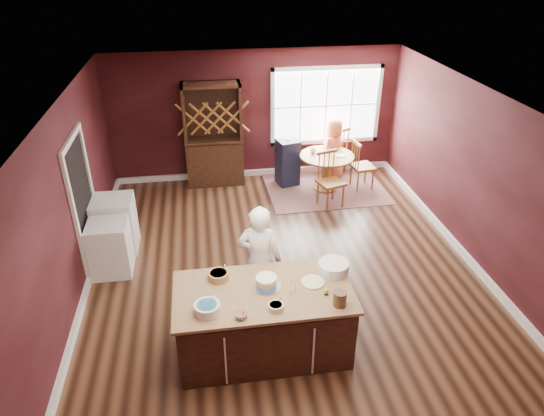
{
  "coord_description": "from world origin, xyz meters",
  "views": [
    {
      "loc": [
        -1.12,
        -6.2,
        4.55
      ],
      "look_at": [
        -0.17,
        0.05,
        1.05
      ],
      "focal_mm": 32.0,
      "sensor_mm": 36.0,
      "label": 1
    }
  ],
  "objects": [
    {
      "name": "room_shell",
      "position": [
        0.0,
        0.0,
        1.35
      ],
      "size": [
        7.0,
        7.0,
        7.0
      ],
      "color": "brown",
      "rests_on": "ground"
    },
    {
      "name": "window",
      "position": [
        1.5,
        3.47,
        1.5
      ],
      "size": [
        2.36,
        0.1,
        1.66
      ],
      "primitive_type": null,
      "color": "white",
      "rests_on": "room_shell"
    },
    {
      "name": "doorway",
      "position": [
        -2.97,
        0.6,
        1.02
      ],
      "size": [
        0.08,
        1.26,
        2.13
      ],
      "primitive_type": null,
      "color": "white",
      "rests_on": "room_shell"
    },
    {
      "name": "kitchen_island",
      "position": [
        -0.54,
        -1.71,
        0.44
      ],
      "size": [
        2.13,
        1.11,
        0.92
      ],
      "color": "black",
      "rests_on": "ground"
    },
    {
      "name": "dining_table",
      "position": [
        1.34,
        2.59,
        0.53
      ],
      "size": [
        1.1,
        1.1,
        0.75
      ],
      "color": "brown",
      "rests_on": "ground"
    },
    {
      "name": "baker",
      "position": [
        -0.49,
        -0.95,
        0.82
      ],
      "size": [
        0.68,
        0.54,
        1.64
      ],
      "primitive_type": "imported",
      "rotation": [
        0.0,
        0.0,
        2.88
      ],
      "color": "white",
      "rests_on": "ground"
    },
    {
      "name": "layer_cake",
      "position": [
        -0.5,
        -1.64,
        0.99
      ],
      "size": [
        0.35,
        0.35,
        0.14
      ],
      "primitive_type": null,
      "color": "white",
      "rests_on": "kitchen_island"
    },
    {
      "name": "bowl_blue",
      "position": [
        -1.21,
        -1.98,
        0.98
      ],
      "size": [
        0.29,
        0.29,
        0.11
      ],
      "primitive_type": "cylinder",
      "color": "white",
      "rests_on": "kitchen_island"
    },
    {
      "name": "bowl_yellow",
      "position": [
        -1.05,
        -1.39,
        0.97
      ],
      "size": [
        0.25,
        0.25,
        0.09
      ],
      "primitive_type": "cylinder",
      "color": "olive",
      "rests_on": "kitchen_island"
    },
    {
      "name": "bowl_pink",
      "position": [
        -0.85,
        -2.13,
        0.95
      ],
      "size": [
        0.15,
        0.15,
        0.05
      ],
      "primitive_type": "cylinder",
      "color": "silver",
      "rests_on": "kitchen_island"
    },
    {
      "name": "bowl_olive",
      "position": [
        -0.45,
        -2.05,
        0.95
      ],
      "size": [
        0.18,
        0.18,
        0.07
      ],
      "primitive_type": "cylinder",
      "color": "beige",
      "rests_on": "kitchen_island"
    },
    {
      "name": "drinking_glass",
      "position": [
        -0.2,
        -1.8,
        0.99
      ],
      "size": [
        0.08,
        0.08,
        0.15
      ],
      "primitive_type": "cylinder",
      "color": "white",
      "rests_on": "kitchen_island"
    },
    {
      "name": "dinner_plate",
      "position": [
        0.07,
        -1.64,
        0.93
      ],
      "size": [
        0.28,
        0.28,
        0.02
      ],
      "primitive_type": "cylinder",
      "color": "beige",
      "rests_on": "kitchen_island"
    },
    {
      "name": "white_tub",
      "position": [
        0.37,
        -1.46,
        0.99
      ],
      "size": [
        0.38,
        0.38,
        0.13
      ],
      "primitive_type": "cylinder",
      "color": "silver",
      "rests_on": "kitchen_island"
    },
    {
      "name": "stoneware_crock",
      "position": [
        0.28,
        -2.09,
        1.01
      ],
      "size": [
        0.15,
        0.15,
        0.18
      ],
      "primitive_type": "cylinder",
      "color": "brown",
      "rests_on": "kitchen_island"
    },
    {
      "name": "toy_figurine",
      "position": [
        0.17,
        -1.89,
        0.96
      ],
      "size": [
        0.05,
        0.05,
        0.09
      ],
      "primitive_type": null,
      "color": "yellow",
      "rests_on": "kitchen_island"
    },
    {
      "name": "rug",
      "position": [
        1.34,
        2.59,
        0.01
      ],
      "size": [
        2.45,
        1.91,
        0.01
      ],
      "primitive_type": "cube",
      "rotation": [
        0.0,
        0.0,
        0.02
      ],
      "color": "brown",
      "rests_on": "ground"
    },
    {
      "name": "chair_east",
      "position": [
        2.09,
        2.52,
        0.53
      ],
      "size": [
        0.48,
        0.5,
        1.05
      ],
      "primitive_type": null,
      "rotation": [
        0.0,
        0.0,
        1.71
      ],
      "color": "#955D2D",
      "rests_on": "ground"
    },
    {
      "name": "chair_south",
      "position": [
        1.25,
        1.85,
        0.55
      ],
      "size": [
        0.58,
        0.56,
        1.1
      ],
      "primitive_type": null,
      "rotation": [
        0.0,
        0.0,
        0.32
      ],
      "color": "brown",
      "rests_on": "ground"
    },
    {
      "name": "chair_north",
      "position": [
        1.72,
        3.34,
        0.54
      ],
      "size": [
        0.6,
        0.59,
        1.09
      ],
      "primitive_type": null,
      "rotation": [
        0.0,
        0.0,
        3.58
      ],
      "color": "brown",
      "rests_on": "ground"
    },
    {
      "name": "seated_woman",
      "position": [
        1.6,
        3.05,
        0.67
      ],
      "size": [
        0.78,
        0.74,
        1.34
      ],
      "primitive_type": "imported",
      "rotation": [
        0.0,
        0.0,
        3.82
      ],
      "color": "#C96444",
      "rests_on": "ground"
    },
    {
      "name": "high_chair",
      "position": [
        0.6,
        2.94,
        0.51
      ],
      "size": [
        0.5,
        0.5,
        1.02
      ],
      "primitive_type": null,
      "rotation": [
        0.0,
        0.0,
        0.24
      ],
      "color": "black",
      "rests_on": "ground"
    },
    {
      "name": "toddler",
      "position": [
        0.59,
        2.94,
        0.81
      ],
      "size": [
        0.18,
        0.14,
        0.26
      ],
      "primitive_type": null,
      "color": "#8CA5BF",
      "rests_on": "high_chair"
    },
    {
      "name": "table_plate",
      "position": [
        1.59,
        2.52,
        0.76
      ],
      "size": [
        0.2,
        0.2,
        0.02
      ],
      "primitive_type": "cylinder",
      "color": "beige",
      "rests_on": "dining_table"
    },
    {
      "name": "table_cup",
      "position": [
        1.08,
        2.75,
        0.8
      ],
      "size": [
        0.15,
        0.15,
        0.1
      ],
      "primitive_type": "imported",
      "rotation": [
        0.0,
        0.0,
        0.24
      ],
      "color": "white",
      "rests_on": "dining_table"
    },
    {
      "name": "hutch",
      "position": [
        -0.89,
        3.22,
        1.07
      ],
      "size": [
        1.16,
        0.49,
        2.13
      ],
      "primitive_type": "cube",
      "color": "#3B1F15",
      "rests_on": "ground"
    },
    {
      "name": "washer",
      "position": [
        -2.64,
        0.28,
        0.43
      ],
      "size": [
        0.59,
        0.57,
        0.86
      ],
      "primitive_type": "cube",
      "color": "white",
      "rests_on": "ground"
    },
    {
      "name": "dryer",
      "position": [
        -2.64,
        0.92,
        0.47
      ],
      "size": [
        0.64,
        0.62,
        0.93
      ],
      "primitive_type": "cube",
      "color": "silver",
      "rests_on": "ground"
    }
  ]
}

